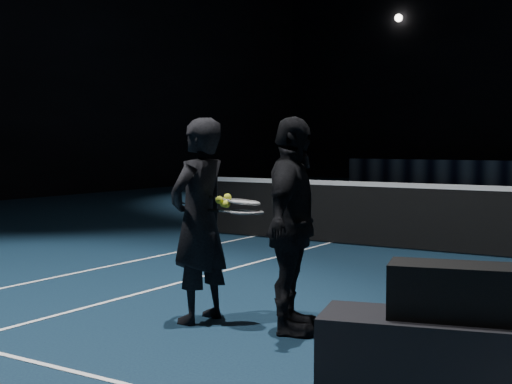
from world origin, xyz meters
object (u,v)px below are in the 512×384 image
racket_bag (459,292)px  player_a (199,220)px  racket_upper (243,202)px  player_bench (458,359)px  racket_lower (247,212)px  player_b (292,225)px  tennis_balls (226,202)px

racket_bag → player_a: bearing=149.5°
racket_bag → racket_upper: 2.19m
player_bench → racket_lower: 2.21m
player_bench → player_a: size_ratio=0.94×
player_bench → player_b: (-1.57, 0.77, 0.62)m
player_a → player_b: 0.85m
player_bench → racket_upper: racket_upper is taller
racket_upper → racket_lower: bearing=-42.7°
racket_upper → tennis_balls: tennis_balls is taller
player_a → racket_lower: 0.46m
racket_bag → player_a: size_ratio=0.47×
player_a → player_b: same height
tennis_balls → racket_upper: bearing=20.6°
player_bench → player_a: 2.58m
player_b → racket_lower: bearing=79.2°
tennis_balls → player_a: bearing=-171.9°
player_a → player_b: bearing=100.4°
racket_bag → player_b: bearing=138.8°
racket_bag → racket_lower: bearing=144.8°
player_bench → tennis_balls: tennis_balls is taller
player_b → tennis_balls: (-0.59, -0.07, 0.17)m
racket_upper → racket_bag: bearing=-31.4°
player_bench → player_b: bearing=138.8°
player_bench → racket_upper: size_ratio=2.39×
player_a → racket_upper: 0.44m
racket_lower → tennis_balls: size_ratio=5.67×
player_bench → racket_lower: racket_lower is taller
player_a → player_bench: bearing=78.0°
racket_bag → racket_lower: (-1.97, 0.72, 0.31)m
racket_upper → tennis_balls: (-0.14, -0.05, -0.00)m
racket_bag → racket_lower: 2.12m
player_b → racket_upper: size_ratio=2.55×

